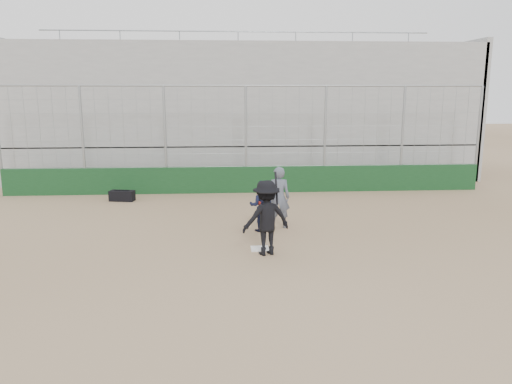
{
  "coord_description": "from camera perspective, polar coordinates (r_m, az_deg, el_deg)",
  "views": [
    {
      "loc": [
        -0.89,
        -11.69,
        3.83
      ],
      "look_at": [
        0.0,
        1.4,
        1.15
      ],
      "focal_mm": 35.0,
      "sensor_mm": 36.0,
      "label": 1
    }
  ],
  "objects": [
    {
      "name": "bleachers",
      "position": [
        23.68,
        -1.75,
        9.35
      ],
      "size": [
        20.25,
        6.7,
        6.98
      ],
      "color": "gray",
      "rests_on": "ground"
    },
    {
      "name": "equipment_bag",
      "position": [
        18.19,
        -15.06,
        -0.41
      ],
      "size": [
        0.91,
        0.52,
        0.41
      ],
      "color": "black",
      "rests_on": "ground"
    },
    {
      "name": "backstop",
      "position": [
        18.93,
        -1.15,
        2.82
      ],
      "size": [
        18.1,
        0.25,
        4.04
      ],
      "color": "#103417",
      "rests_on": "ground"
    },
    {
      "name": "ground",
      "position": [
        12.34,
        0.44,
        -6.55
      ],
      "size": [
        90.0,
        90.0,
        0.0
      ],
      "primitive_type": "plane",
      "color": "brown",
      "rests_on": "ground"
    },
    {
      "name": "umpire",
      "position": [
        14.06,
        2.59,
        -0.97
      ],
      "size": [
        0.68,
        0.49,
        1.58
      ],
      "primitive_type": "imported",
      "rotation": [
        0.0,
        0.0,
        3.03
      ],
      "color": "#4F5665",
      "rests_on": "ground"
    },
    {
      "name": "home_plate",
      "position": [
        12.33,
        0.44,
        -6.49
      ],
      "size": [
        0.44,
        0.44,
        0.02
      ],
      "primitive_type": "cube",
      "color": "white",
      "rests_on": "ground"
    },
    {
      "name": "catcher_crouched",
      "position": [
        13.73,
        0.65,
        -2.54
      ],
      "size": [
        0.78,
        0.66,
        0.99
      ],
      "color": "black",
      "rests_on": "ground"
    },
    {
      "name": "batter_at_plate",
      "position": [
        11.74,
        1.18,
        -2.96
      ],
      "size": [
        1.29,
        0.97,
        1.93
      ],
      "color": "black",
      "rests_on": "ground"
    }
  ]
}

